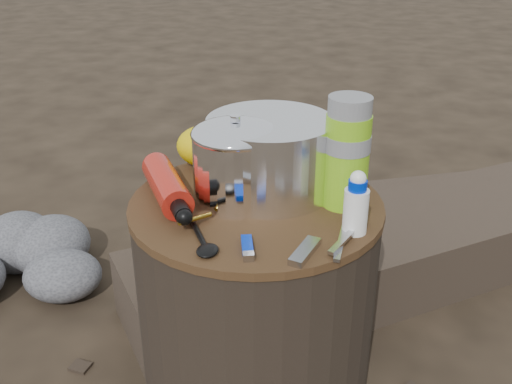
% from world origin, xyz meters
% --- Properties ---
extents(ground, '(60.00, 60.00, 0.00)m').
position_xyz_m(ground, '(0.00, 0.00, 0.00)').
color(ground, '#2F251A').
rests_on(ground, ground).
extents(stump, '(0.50, 0.50, 0.46)m').
position_xyz_m(stump, '(0.00, 0.00, 0.23)').
color(stump, black).
rests_on(stump, ground).
extents(log_main, '(1.94, 1.60, 0.18)m').
position_xyz_m(log_main, '(0.55, 0.68, 0.09)').
color(log_main, '#372B22').
rests_on(log_main, ground).
extents(log_small, '(1.04, 0.62, 0.09)m').
position_xyz_m(log_small, '(0.37, 0.92, 0.04)').
color(log_small, '#372B22').
rests_on(log_small, ground).
extents(foil_windscreen, '(0.25, 0.25, 0.15)m').
position_xyz_m(foil_windscreen, '(0.02, 0.06, 0.53)').
color(foil_windscreen, white).
rests_on(foil_windscreen, stump).
extents(camping_pot, '(0.17, 0.17, 0.17)m').
position_xyz_m(camping_pot, '(-0.04, 0.00, 0.54)').
color(camping_pot, white).
rests_on(camping_pot, stump).
extents(fuel_bottle, '(0.19, 0.25, 0.06)m').
position_xyz_m(fuel_bottle, '(-0.17, -0.02, 0.49)').
color(fuel_bottle, red).
rests_on(fuel_bottle, stump).
extents(thermos, '(0.09, 0.09, 0.21)m').
position_xyz_m(thermos, '(0.17, 0.03, 0.56)').
color(thermos, '#80C81A').
rests_on(thermos, stump).
extents(travel_mug, '(0.08, 0.08, 0.11)m').
position_xyz_m(travel_mug, '(0.13, 0.17, 0.51)').
color(travel_mug, black).
rests_on(travel_mug, stump).
extents(stuff_sack, '(0.14, 0.11, 0.09)m').
position_xyz_m(stuff_sack, '(-0.14, 0.15, 0.50)').
color(stuff_sack, yellow).
rests_on(stuff_sack, stump).
extents(food_pouch, '(0.10, 0.04, 0.13)m').
position_xyz_m(food_pouch, '(-0.02, 0.15, 0.52)').
color(food_pouch, '#161D46').
rests_on(food_pouch, stump).
extents(lighter, '(0.04, 0.07, 0.01)m').
position_xyz_m(lighter, '(0.02, -0.17, 0.46)').
color(lighter, '#0027C0').
rests_on(lighter, stump).
extents(multitool, '(0.05, 0.09, 0.01)m').
position_xyz_m(multitool, '(0.12, -0.17, 0.46)').
color(multitool, '#A8A8AD').
rests_on(multitool, stump).
extents(pot_grabber, '(0.07, 0.15, 0.01)m').
position_xyz_m(pot_grabber, '(0.18, -0.11, 0.46)').
color(pot_grabber, '#A8A8AD').
rests_on(pot_grabber, stump).
extents(spork, '(0.10, 0.14, 0.01)m').
position_xyz_m(spork, '(-0.08, -0.15, 0.46)').
color(spork, black).
rests_on(spork, stump).
extents(squeeze_bottle, '(0.04, 0.04, 0.10)m').
position_xyz_m(squeeze_bottle, '(0.20, -0.08, 0.51)').
color(squeeze_bottle, white).
rests_on(squeeze_bottle, stump).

